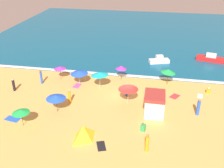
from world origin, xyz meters
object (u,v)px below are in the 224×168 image
Objects in this scene: beach_umbrella_4 at (128,87)px; beachgoer_0 at (70,96)px; beach_umbrella_2 at (56,97)px; beach_umbrella_7 at (168,71)px; beach_umbrella_1 at (21,111)px; beachgoer_8 at (143,127)px; beach_umbrella_0 at (79,72)px; beachgoer_4 at (198,107)px; small_boat_1 at (159,60)px; small_boat_0 at (211,59)px; lifeguard_cabana at (154,104)px; beach_umbrella_6 at (60,68)px; beach_umbrella_5 at (100,74)px; beachgoer_5 at (14,85)px; beachgoer_2 at (147,143)px; beachgoer_6 at (127,93)px; beachgoer_10 at (208,91)px; beachgoer_9 at (41,77)px; beach_umbrella_3 at (121,68)px; beach_tent at (84,132)px.

beachgoer_0 is (-6.65, -0.97, -1.25)m from beach_umbrella_4.
beach_umbrella_7 reaches higher than beach_umbrella_2.
beachgoer_8 is (11.94, 1.30, -1.29)m from beach_umbrella_1.
beach_umbrella_2 is at bearing 169.53° from beachgoer_8.
beach_umbrella_0 is 1.34× the size of beach_umbrella_1.
beach_umbrella_2 is 15.20m from beachgoer_4.
beach_umbrella_4 is at bearing -128.69° from beach_umbrella_7.
small_boat_0 is at bearing 14.74° from small_boat_1.
beach_umbrella_6 is at bearing 154.19° from lifeguard_cabana.
beach_umbrella_5 reaches higher than beachgoer_5.
beachgoer_4 is 1.15× the size of beachgoer_5.
beachgoer_2 is 18.93m from beachgoer_5.
beachgoer_6 is (7.02, 4.84, -1.48)m from beach_umbrella_2.
beachgoer_4 is 2.07× the size of beachgoer_8.
lifeguard_cabana reaches higher than beachgoer_8.
beach_umbrella_6 is 1.22× the size of beachgoer_5.
beachgoer_6 is at bearing -141.73° from beach_umbrella_7.
beach_umbrella_1 is 29.82m from small_boat_0.
beach_umbrella_7 is 1.42× the size of beachgoer_5.
beach_umbrella_6 is 2.19× the size of beachgoer_8.
beachgoer_5 reaches higher than small_boat_1.
beach_umbrella_7 is at bearing 164.17° from beachgoer_10.
beachgoer_0 is 0.88× the size of beachgoer_9.
lifeguard_cabana reaches higher than beachgoer_9.
beach_umbrella_1 is 8.11m from beachgoer_5.
beach_umbrella_4 is 10.52m from beachgoer_10.
beachgoer_8 is at bearing -17.83° from beachgoer_5.
beachgoer_4 is 19.89m from beachgoer_9.
small_boat_1 is (15.16, 9.81, -0.46)m from beachgoer_9.
beach_umbrella_7 is 13.43m from beachgoer_2.
beachgoer_8 is (-0.90, -3.23, -0.83)m from lifeguard_cabana.
small_boat_0 is at bearing 80.38° from beachgoer_10.
beachgoer_0 is at bearing -87.15° from beach_umbrella_0.
beach_umbrella_3 is at bearing 16.20° from beachgoer_9.
small_boat_1 is at bearing 34.66° from beachgoer_5.
beach_umbrella_1 is 14.54m from beach_umbrella_3.
beach_umbrella_3 is 1.24× the size of beachgoer_0.
beach_umbrella_5 is 1.70× the size of beachgoer_2.
beach_umbrella_4 reaches higher than beachgoer_2.
beach_umbrella_5 reaches higher than beachgoer_6.
beachgoer_9 reaches higher than beachgoer_6.
beachgoer_9 is at bearing 162.99° from lifeguard_cabana.
beachgoer_5 is at bearing -166.83° from beach_umbrella_5.
beach_umbrella_1 reaches higher than beachgoer_8.
beach_umbrella_2 is at bearing -171.88° from lifeguard_cabana.
beach_tent is 2.80× the size of beachgoer_8.
beach_umbrella_2 reaches higher than beachgoer_9.
beachgoer_9 reaches higher than beach_umbrella_1.
beachgoer_0 is 0.89× the size of beachgoer_4.
beach_umbrella_4 is 7.19m from beach_umbrella_7.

